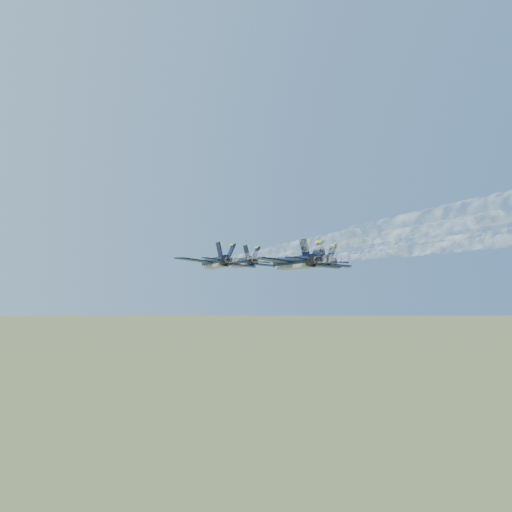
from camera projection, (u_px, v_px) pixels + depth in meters
jet_lead at (241, 262)px, 103.71m from camera, size 12.20×16.64×3.65m
jet_left at (215, 262)px, 88.31m from camera, size 12.20×16.64×3.65m
jet_right at (311, 262)px, 91.32m from camera, size 12.20×16.64×3.65m
jet_slot at (293, 263)px, 77.12m from camera, size 12.20×16.64×3.65m
smoke_trail_lead at (351, 262)px, 61.51m from camera, size 23.18×56.41×1.78m
smoke_trail_left at (337, 263)px, 46.10m from camera, size 23.18×56.41×1.78m
smoke_trail_right at (508, 263)px, 49.12m from camera, size 23.18×56.41×1.78m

